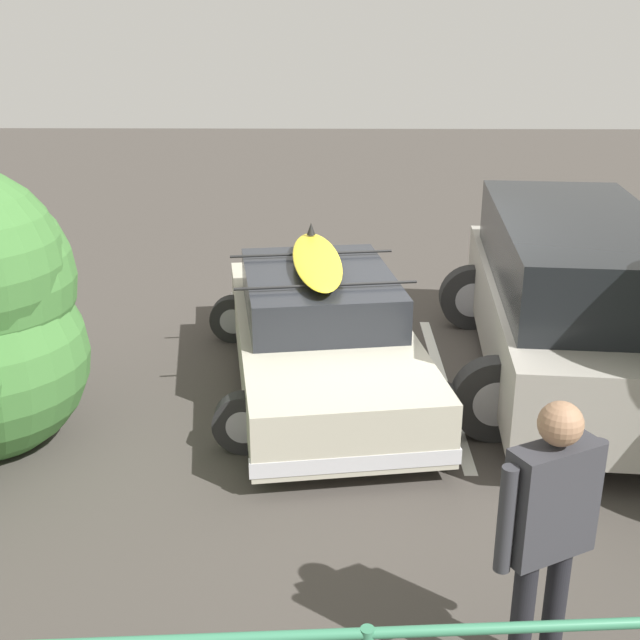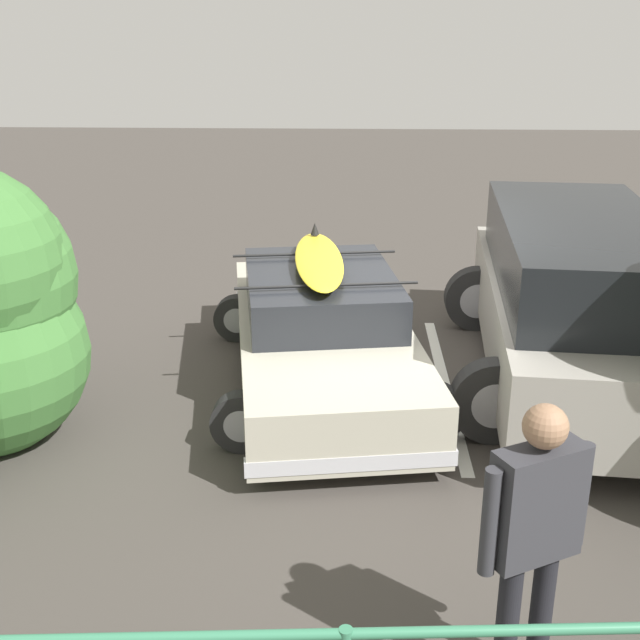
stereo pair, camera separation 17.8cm
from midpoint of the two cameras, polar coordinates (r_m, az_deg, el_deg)
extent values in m
cube|color=#423D38|center=(8.62, 5.53, -4.91)|extent=(44.00, 44.00, 0.02)
cube|color=silver|center=(8.78, 9.44, -4.56)|extent=(0.12, 3.76, 0.00)
cube|color=#B7B29E|center=(8.52, 0.75, -1.73)|extent=(2.37, 4.58, 0.59)
cube|color=#23262B|center=(8.51, 0.62, 1.97)|extent=(1.82, 2.30, 0.45)
cube|color=silver|center=(6.70, 3.04, -10.04)|extent=(1.76, 0.36, 0.14)
cube|color=silver|center=(10.58, -0.68, 1.75)|extent=(1.76, 0.36, 0.14)
cylinder|color=black|center=(7.54, 8.76, -6.49)|extent=(0.57, 0.18, 0.57)
cylinder|color=#99999E|center=(7.54, 8.76, -6.49)|extent=(0.31, 0.19, 0.31)
cylinder|color=black|center=(7.31, -4.88, -7.24)|extent=(0.57, 0.18, 0.57)
cylinder|color=#99999E|center=(7.31, -4.88, -7.24)|extent=(0.31, 0.19, 0.31)
cylinder|color=black|center=(9.97, 4.84, 0.52)|extent=(0.57, 0.18, 0.57)
cylinder|color=#99999E|center=(9.97, 4.84, 0.52)|extent=(0.31, 0.19, 0.31)
cylinder|color=black|center=(9.79, -5.38, 0.13)|extent=(0.57, 0.18, 0.57)
cylinder|color=#99999E|center=(9.79, -5.38, 0.13)|extent=(0.31, 0.19, 0.31)
cylinder|color=black|center=(7.88, 1.14, 2.47)|extent=(1.80, 0.30, 0.03)
cylinder|color=black|center=(8.98, 0.18, 4.74)|extent=(1.80, 0.30, 0.03)
ellipsoid|color=yellow|center=(8.53, 0.51, 4.31)|extent=(0.71, 2.27, 0.09)
cone|color=black|center=(9.36, 0.18, 6.51)|extent=(0.10, 0.10, 0.14)
cube|color=#9E998E|center=(8.95, 17.99, -0.13)|extent=(2.19, 5.01, 0.83)
cube|color=black|center=(8.72, 18.54, 4.64)|extent=(1.95, 3.93, 0.72)
cylinder|color=black|center=(11.31, 15.91, 4.84)|extent=(0.73, 0.24, 0.72)
cylinder|color=black|center=(7.59, 12.91, -5.64)|extent=(0.80, 0.22, 0.80)
cylinder|color=#99999E|center=(7.59, 12.91, -5.64)|extent=(0.44, 0.23, 0.44)
cylinder|color=black|center=(10.59, 21.29, 1.02)|extent=(0.80, 0.22, 0.80)
cylinder|color=#99999E|center=(10.59, 21.29, 1.02)|extent=(0.44, 0.23, 0.44)
cylinder|color=black|center=(10.29, 11.55, 1.50)|extent=(0.80, 0.22, 0.80)
cylinder|color=#99999E|center=(10.29, 11.55, 1.50)|extent=(0.44, 0.23, 0.44)
cylinder|color=black|center=(5.14, 16.44, -19.43)|extent=(0.13, 0.13, 0.89)
cylinder|color=black|center=(5.01, 14.21, -20.39)|extent=(0.13, 0.13, 0.89)
cube|color=#333338|center=(4.61, 16.26, -12.43)|extent=(0.56, 0.42, 0.67)
sphere|color=#9E7556|center=(4.38, 16.87, -7.26)|extent=(0.24, 0.24, 0.24)
cylinder|color=#333338|center=(4.81, 19.07, -11.67)|extent=(0.09, 0.09, 0.63)
cylinder|color=#333338|center=(4.45, 13.14, -13.83)|extent=(0.09, 0.09, 0.63)
cylinder|color=#387F5B|center=(4.11, 3.18, -21.40)|extent=(10.55, 0.77, 0.06)
camera|label=1|loc=(0.09, -89.35, 0.24)|focal=45.00mm
camera|label=2|loc=(0.09, 90.65, -0.24)|focal=45.00mm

